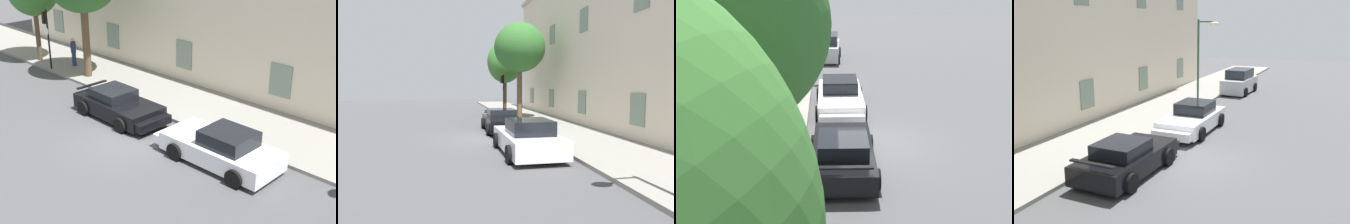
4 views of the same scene
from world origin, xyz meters
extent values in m
plane|color=#444447|center=(0.00, 0.00, 0.00)|extent=(80.00, 80.00, 0.00)
cube|color=gray|center=(0.00, 4.55, 0.07)|extent=(60.00, 4.09, 0.14)
cube|color=gray|center=(2.96, 6.56, 1.60)|extent=(1.10, 0.06, 1.50)
cube|color=gray|center=(8.87, 6.56, 1.60)|extent=(1.10, 0.06, 1.50)
cube|color=gray|center=(14.78, 6.56, 1.60)|extent=(1.10, 0.06, 1.50)
cube|color=black|center=(-1.95, 1.16, 0.51)|extent=(4.28, 2.01, 0.66)
cube|color=black|center=(-2.27, 1.16, 1.07)|extent=(1.72, 1.58, 0.45)
cube|color=black|center=(-0.08, 1.13, 0.43)|extent=(1.30, 1.81, 0.36)
cube|color=black|center=(-3.90, 1.19, 1.06)|extent=(0.19, 1.65, 0.06)
cylinder|color=black|center=(-0.62, 2.11, 0.33)|extent=(0.67, 0.25, 0.66)
cylinder|color=black|center=(-0.65, 0.16, 0.33)|extent=(0.67, 0.25, 0.66)
cylinder|color=black|center=(-3.25, 2.15, 0.33)|extent=(0.67, 0.25, 0.66)
cylinder|color=black|center=(-3.28, 0.20, 0.33)|extent=(0.67, 0.25, 0.66)
cube|color=white|center=(3.99, 1.06, 0.52)|extent=(4.46, 1.98, 0.68)
cube|color=black|center=(4.32, 1.06, 1.13)|extent=(1.78, 1.58, 0.55)
cube|color=white|center=(2.03, 1.06, 0.44)|extent=(1.34, 1.82, 0.37)
cylinder|color=black|center=(2.61, 0.07, 0.33)|extent=(0.67, 0.24, 0.67)
cylinder|color=black|center=(2.61, 2.05, 0.33)|extent=(0.67, 0.24, 0.67)
cylinder|color=black|center=(5.37, 0.08, 0.33)|extent=(0.67, 0.24, 0.67)
cylinder|color=black|center=(5.37, 2.05, 0.33)|extent=(0.67, 0.24, 0.67)
cube|color=#B2B7BC|center=(14.67, 1.65, 0.63)|extent=(3.93, 1.88, 1.01)
cube|color=#1E232B|center=(14.67, 1.65, 1.47)|extent=(2.38, 1.60, 0.67)
cylinder|color=black|center=(15.86, 2.43, 0.33)|extent=(0.66, 0.23, 0.65)
cylinder|color=black|center=(15.78, 0.75, 0.33)|extent=(0.66, 0.23, 0.65)
cylinder|color=black|center=(13.56, 2.55, 0.33)|extent=(0.66, 0.23, 0.65)
cylinder|color=black|center=(13.47, 0.87, 0.33)|extent=(0.66, 0.23, 0.65)
cylinder|color=brown|center=(-7.35, 3.47, 2.18)|extent=(0.41, 0.41, 4.08)
ellipsoid|color=#2D6028|center=(-7.35, 3.47, 5.51)|extent=(3.87, 3.87, 3.70)
cylinder|color=#2D5138|center=(10.29, 3.27, 2.76)|extent=(0.14, 0.14, 5.24)
camera|label=1|loc=(13.36, -11.20, 8.60)|focal=50.26mm
camera|label=2|loc=(15.68, -2.07, 2.77)|focal=33.08mm
camera|label=3|loc=(-14.35, 1.61, 6.47)|focal=44.78mm
camera|label=4|loc=(-12.93, -5.84, 5.41)|focal=40.97mm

